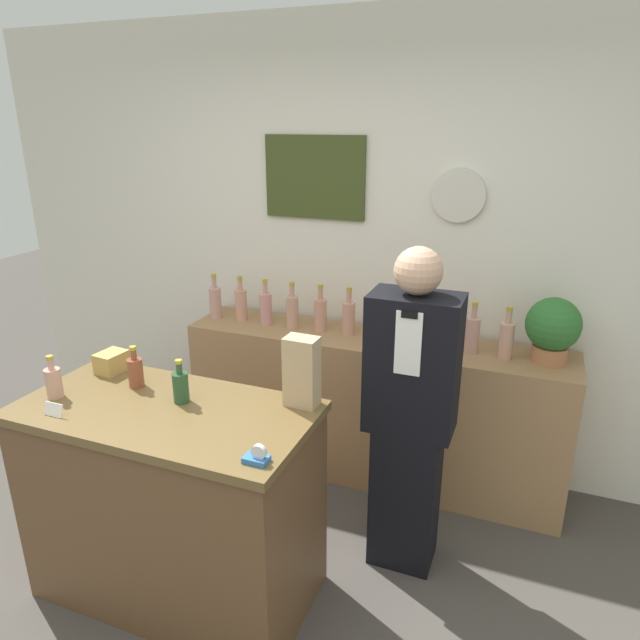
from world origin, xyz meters
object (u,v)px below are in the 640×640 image
at_px(paper_bag, 302,372).
at_px(tape_dispenser, 257,457).
at_px(potted_plant, 553,328).
at_px(shopkeeper, 410,417).

height_order(paper_bag, tape_dispenser, paper_bag).
relative_size(potted_plant, tape_dispenser, 3.89).
bearing_deg(potted_plant, tape_dispenser, -122.79).
xyz_separation_m(shopkeeper, tape_dispenser, (-0.37, -0.80, 0.18)).
relative_size(shopkeeper, paper_bag, 5.26).
distance_m(shopkeeper, potted_plant, 0.94).
bearing_deg(tape_dispenser, paper_bag, 93.00).
distance_m(shopkeeper, paper_bag, 0.61).
distance_m(shopkeeper, tape_dispenser, 0.90).
distance_m(paper_bag, tape_dispenser, 0.48).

